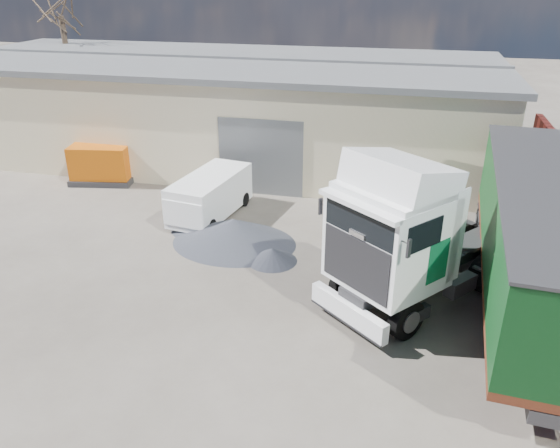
% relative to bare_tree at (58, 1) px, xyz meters
% --- Properties ---
extents(ground, '(120.00, 120.00, 0.00)m').
position_rel_bare_tree_xyz_m(ground, '(18.00, -20.00, -7.92)').
color(ground, '#2B2823').
rests_on(ground, ground).
extents(warehouse, '(30.60, 12.60, 5.42)m').
position_rel_bare_tree_xyz_m(warehouse, '(12.00, -4.00, -5.26)').
color(warehouse, beige).
rests_on(warehouse, ground).
extents(bare_tree, '(4.00, 4.00, 9.60)m').
position_rel_bare_tree_xyz_m(bare_tree, '(0.00, 0.00, 0.00)').
color(bare_tree, '#382B21').
rests_on(bare_tree, ground).
extents(tractor_unit, '(6.99, 7.60, 5.12)m').
position_rel_bare_tree_xyz_m(tractor_unit, '(22.88, -18.01, -5.77)').
color(tractor_unit, black).
rests_on(tractor_unit, ground).
extents(box_trailer, '(3.58, 12.71, 4.17)m').
position_rel_bare_tree_xyz_m(box_trailer, '(26.47, -17.16, -5.38)').
color(box_trailer, '#2D2D30').
rests_on(box_trailer, ground).
extents(panel_van, '(2.52, 4.73, 1.84)m').
position_rel_bare_tree_xyz_m(panel_van, '(14.54, -13.19, -6.97)').
color(panel_van, black).
rests_on(panel_van, ground).
extents(orange_skip, '(3.32, 2.40, 1.90)m').
position_rel_bare_tree_xyz_m(orange_skip, '(7.86, -10.20, -7.10)').
color(orange_skip, '#2D2D30').
rests_on(orange_skip, ground).
extents(gravel_heap, '(5.72, 5.03, 1.02)m').
position_rel_bare_tree_xyz_m(gravel_heap, '(16.23, -15.22, -7.45)').
color(gravel_heap, black).
rests_on(gravel_heap, ground).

